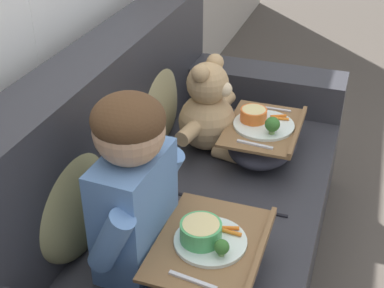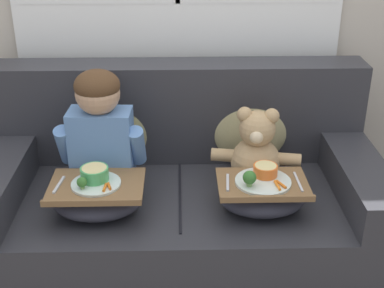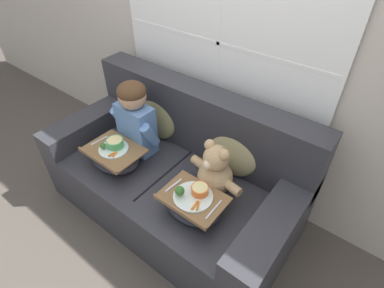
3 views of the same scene
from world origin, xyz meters
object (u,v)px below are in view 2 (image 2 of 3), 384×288
throw_pillow_behind_teddy (251,127)px  lap_tray_teddy (263,195)px  throw_pillow_behind_child (109,128)px  couch (181,202)px  lap_tray_child (98,197)px  teddy_bear (257,153)px  child_figure (101,125)px

throw_pillow_behind_teddy → lap_tray_teddy: bearing=-90.0°
throw_pillow_behind_teddy → throw_pillow_behind_child: bearing=180.0°
couch → lap_tray_teddy: size_ratio=4.76×
couch → lap_tray_child: size_ratio=4.58×
couch → lap_tray_child: bearing=-144.7°
teddy_bear → lap_tray_teddy: (0.00, -0.24, -0.09)m
lap_tray_child → throw_pillow_behind_child: bearing=89.9°
teddy_bear → lap_tray_child: bearing=-162.2°
child_figure → throw_pillow_behind_teddy: bearing=17.7°
throw_pillow_behind_child → teddy_bear: bearing=-18.1°
child_figure → couch: bearing=3.2°
lap_tray_teddy → lap_tray_child: bearing=-180.0°
throw_pillow_behind_teddy → lap_tray_teddy: size_ratio=1.04×
teddy_bear → throw_pillow_behind_child: bearing=161.9°
throw_pillow_behind_child → child_figure: child_figure is taller
couch → throw_pillow_behind_teddy: 0.53m
throw_pillow_behind_child → throw_pillow_behind_teddy: bearing=0.0°
throw_pillow_behind_child → lap_tray_teddy: size_ratio=1.11×
teddy_bear → child_figure: bearing=179.7°
lap_tray_teddy → couch: bearing=144.6°
throw_pillow_behind_teddy → lap_tray_teddy: throw_pillow_behind_teddy is taller
child_figure → lap_tray_teddy: child_figure is taller
throw_pillow_behind_teddy → lap_tray_child: bearing=-147.2°
lap_tray_child → lap_tray_teddy: size_ratio=1.04×
throw_pillow_behind_child → lap_tray_child: (-0.00, -0.48, -0.12)m
teddy_bear → lap_tray_child: size_ratio=1.04×
child_figure → teddy_bear: 0.75m
throw_pillow_behind_child → lap_tray_child: 0.49m
couch → child_figure: (-0.37, -0.02, 0.44)m
throw_pillow_behind_teddy → child_figure: size_ratio=0.70×
throw_pillow_behind_teddy → lap_tray_teddy: (-0.00, -0.48, -0.12)m
throw_pillow_behind_teddy → child_figure: bearing=-162.3°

